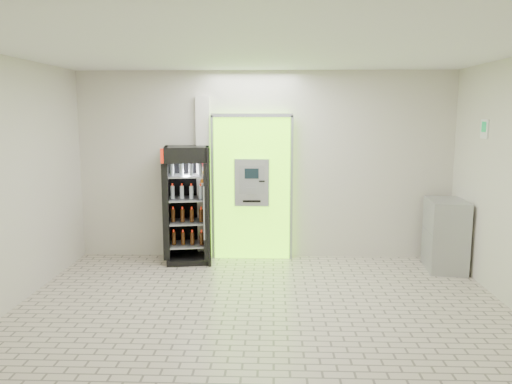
{
  "coord_description": "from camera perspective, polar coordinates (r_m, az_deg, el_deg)",
  "views": [
    {
      "loc": [
        0.13,
        -5.48,
        2.32
      ],
      "look_at": [
        -0.1,
        1.2,
        1.27
      ],
      "focal_mm": 35.0,
      "sensor_mm": 36.0,
      "label": 1
    }
  ],
  "objects": [
    {
      "name": "atm_assembly",
      "position": [
        7.98,
        -0.45,
        0.62
      ],
      "size": [
        1.3,
        0.24,
        2.33
      ],
      "color": "#81FF16",
      "rests_on": "ground"
    },
    {
      "name": "steel_cabinet",
      "position": [
        8.03,
        20.82,
        -4.59
      ],
      "size": [
        0.61,
        0.84,
        1.06
      ],
      "rotation": [
        0.0,
        0.0,
        -0.1
      ],
      "color": "#9D9FA4",
      "rests_on": "ground"
    },
    {
      "name": "pillar",
      "position": [
        8.07,
        -5.98,
        1.59
      ],
      "size": [
        0.22,
        0.11,
        2.6
      ],
      "color": "silver",
      "rests_on": "ground"
    },
    {
      "name": "beverage_cooler",
      "position": [
        7.92,
        -7.77,
        -1.68
      ],
      "size": [
        0.78,
        0.74,
        1.83
      ],
      "rotation": [
        0.0,
        0.0,
        0.17
      ],
      "color": "black",
      "rests_on": "ground"
    },
    {
      "name": "ground",
      "position": [
        5.95,
        0.56,
        -14.05
      ],
      "size": [
        6.0,
        6.0,
        0.0
      ],
      "primitive_type": "plane",
      "color": "#C1B1A0",
      "rests_on": "ground"
    },
    {
      "name": "room_shell",
      "position": [
        5.5,
        0.59,
        3.9
      ],
      "size": [
        6.0,
        6.0,
        6.0
      ],
      "color": "beige",
      "rests_on": "ground"
    },
    {
      "name": "exit_sign",
      "position": [
        7.45,
        24.66,
        6.57
      ],
      "size": [
        0.02,
        0.22,
        0.26
      ],
      "color": "white",
      "rests_on": "room_shell"
    }
  ]
}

